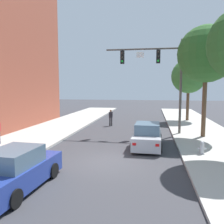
{
  "coord_description": "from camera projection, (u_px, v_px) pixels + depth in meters",
  "views": [
    {
      "loc": [
        2.35,
        -11.58,
        3.87
      ],
      "look_at": [
        -0.64,
        5.76,
        2.0
      ],
      "focal_mm": 37.29,
      "sensor_mm": 36.0,
      "label": 1
    }
  ],
  "objects": [
    {
      "name": "car_following_blue",
      "position": [
        17.0,
        171.0,
        8.81
      ],
      "size": [
        2.03,
        4.33,
        1.6
      ],
      "color": "navy",
      "rests_on": "ground"
    },
    {
      "name": "street_tree_third",
      "position": [
        189.0,
        76.0,
        25.92
      ],
      "size": [
        3.8,
        3.8,
        6.86
      ],
      "color": "brown",
      "rests_on": "sidewalk_right"
    },
    {
      "name": "traffic_signal_mast",
      "position": [
        159.0,
        69.0,
        18.71
      ],
      "size": [
        6.15,
        0.38,
        7.5
      ],
      "color": "#514C47",
      "rests_on": "sidewalk_right"
    },
    {
      "name": "ground_plane",
      "position": [
        105.0,
        162.0,
        12.15
      ],
      "size": [
        120.0,
        120.0,
        0.0
      ],
      "primitive_type": "plane",
      "color": "#38383D"
    },
    {
      "name": "pedestrian_crossing_road",
      "position": [
        111.0,
        117.0,
        23.34
      ],
      "size": [
        0.36,
        0.22,
        1.64
      ],
      "color": "#333338",
      "rests_on": "ground"
    },
    {
      "name": "street_tree_second",
      "position": [
        206.0,
        54.0,
        17.05
      ],
      "size": [
        4.19,
        4.19,
        8.25
      ],
      "color": "brown",
      "rests_on": "sidewalk_right"
    },
    {
      "name": "car_lead_silver",
      "position": [
        147.0,
        136.0,
        15.0
      ],
      "size": [
        1.91,
        4.28,
        1.6
      ],
      "color": "#B7B7BC",
      "rests_on": "ground"
    },
    {
      "name": "fire_hydrant",
      "position": [
        202.0,
        148.0,
        13.03
      ],
      "size": [
        0.48,
        0.24,
        0.72
      ],
      "color": "#B2B2B7",
      "rests_on": "sidewalk_right"
    }
  ]
}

